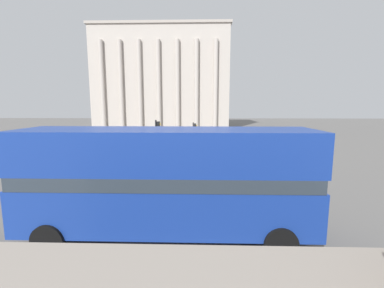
{
  "coord_description": "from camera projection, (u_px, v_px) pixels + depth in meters",
  "views": [
    {
      "loc": [
        -0.05,
        -2.13,
        4.83
      ],
      "look_at": [
        -0.57,
        15.86,
        2.16
      ],
      "focal_mm": 24.0,
      "sensor_mm": 36.0,
      "label": 1
    }
  ],
  "objects": [
    {
      "name": "traffic_light_mid",
      "position": [
        157.0,
        138.0,
        18.89
      ],
      "size": [
        0.42,
        0.24,
        3.81
      ],
      "color": "black",
      "rests_on": "ground_plane"
    },
    {
      "name": "double_decker_bus",
      "position": [
        167.0,
        179.0,
        9.09
      ],
      "size": [
        10.24,
        2.66,
        4.04
      ],
      "rotation": [
        0.0,
        0.0,
        -0.11
      ],
      "color": "black",
      "rests_on": "ground_plane"
    },
    {
      "name": "pedestrian_olive",
      "position": [
        260.0,
        175.0,
        14.39
      ],
      "size": [
        0.32,
        0.32,
        1.73
      ],
      "rotation": [
        0.0,
        0.0,
        1.31
      ],
      "color": "#282B33",
      "rests_on": "ground_plane"
    },
    {
      "name": "traffic_light_near",
      "position": [
        103.0,
        154.0,
        13.22
      ],
      "size": [
        0.42,
        0.24,
        3.58
      ],
      "color": "black",
      "rests_on": "ground_plane"
    },
    {
      "name": "car_maroon",
      "position": [
        129.0,
        145.0,
        27.7
      ],
      "size": [
        4.2,
        1.93,
        1.35
      ],
      "rotation": [
        0.0,
        0.0,
        2.9
      ],
      "color": "black",
      "rests_on": "ground_plane"
    },
    {
      "name": "plaza_building_left",
      "position": [
        164.0,
        80.0,
        58.06
      ],
      "size": [
        28.78,
        15.63,
        21.21
      ],
      "color": "#BCB2A8",
      "rests_on": "ground_plane"
    },
    {
      "name": "traffic_light_far",
      "position": [
        194.0,
        134.0,
        24.88
      ],
      "size": [
        0.42,
        0.24,
        3.25
      ],
      "color": "black",
      "rests_on": "ground_plane"
    },
    {
      "name": "pedestrian_white",
      "position": [
        146.0,
        145.0,
        25.36
      ],
      "size": [
        0.32,
        0.32,
        1.77
      ],
      "rotation": [
        0.0,
        0.0,
        5.74
      ],
      "color": "#282B33",
      "rests_on": "ground_plane"
    }
  ]
}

